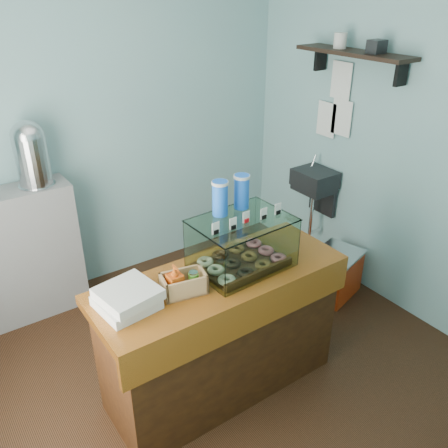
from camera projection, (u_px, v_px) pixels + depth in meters
ground at (202, 362)px, 3.47m from camera, size 3.50×3.50×0.00m
room_shell at (198, 135)px, 2.70m from camera, size 3.54×3.04×2.82m
counter at (221, 332)px, 3.08m from camera, size 1.60×0.60×0.90m
back_shelf at (14, 257)px, 3.72m from camera, size 1.00×0.32×1.10m
display_case at (239, 238)px, 2.92m from camera, size 0.60×0.45×0.54m
condiment_crate at (182, 283)px, 2.68m from camera, size 0.27×0.20×0.19m
pastry_boxes at (127, 298)px, 2.57m from camera, size 0.34×0.34×0.12m
coffee_urn at (31, 152)px, 3.48m from camera, size 0.27×0.27×0.50m
red_cooler at (334, 274)px, 4.14m from camera, size 0.54×0.46×0.40m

